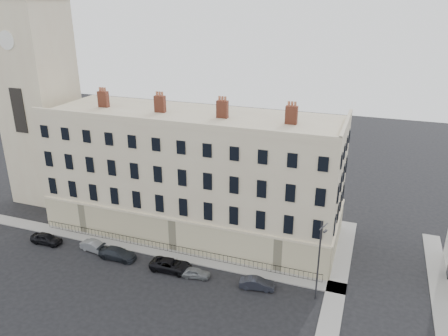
{
  "coord_description": "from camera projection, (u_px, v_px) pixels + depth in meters",
  "views": [
    {
      "loc": [
        14.79,
        -34.08,
        27.68
      ],
      "look_at": [
        -1.08,
        10.0,
        9.62
      ],
      "focal_mm": 35.0,
      "sensor_mm": 36.0,
      "label": 1
    }
  ],
  "objects": [
    {
      "name": "ground",
      "position": [
        201.0,
        290.0,
        44.55
      ],
      "size": [
        160.0,
        160.0,
        0.0
      ],
      "primitive_type": "plane",
      "color": "black",
      "rests_on": "ground"
    },
    {
      "name": "terrace",
      "position": [
        192.0,
        174.0,
        54.25
      ],
      "size": [
        36.22,
        12.22,
        17.0
      ],
      "color": "beige",
      "rests_on": "ground"
    },
    {
      "name": "church_tower",
      "position": [
        35.0,
        71.0,
        59.61
      ],
      "size": [
        8.0,
        8.13,
        44.0
      ],
      "color": "beige",
      "rests_on": "ground"
    },
    {
      "name": "pavement_terrace",
      "position": [
        140.0,
        248.0,
        52.08
      ],
      "size": [
        48.0,
        2.0,
        0.12
      ],
      "primitive_type": "cube",
      "color": "gray",
      "rests_on": "ground"
    },
    {
      "name": "pavement_east_return",
      "position": [
        339.0,
        272.0,
        47.45
      ],
      "size": [
        2.0,
        24.0,
        0.12
      ],
      "primitive_type": "cube",
      "color": "gray",
      "rests_on": "ground"
    },
    {
      "name": "pavement_adjacent",
      "position": [
        438.0,
        280.0,
        46.04
      ],
      "size": [
        2.0,
        20.0,
        0.12
      ],
      "primitive_type": "cube",
      "color": "gray",
      "rests_on": "ground"
    },
    {
      "name": "railings",
      "position": [
        171.0,
        248.0,
        50.99
      ],
      "size": [
        35.0,
        0.04,
        0.96
      ],
      "color": "black",
      "rests_on": "ground"
    },
    {
      "name": "car_a",
      "position": [
        46.0,
        239.0,
        52.89
      ],
      "size": [
        3.95,
        1.68,
        1.33
      ],
      "primitive_type": "imported",
      "rotation": [
        0.0,
        0.0,
        1.6
      ],
      "color": "black",
      "rests_on": "ground"
    },
    {
      "name": "car_b",
      "position": [
        95.0,
        246.0,
        51.28
      ],
      "size": [
        3.88,
        1.75,
        1.24
      ],
      "primitive_type": "imported",
      "rotation": [
        0.0,
        0.0,
        1.45
      ],
      "color": "slate",
      "rests_on": "ground"
    },
    {
      "name": "car_c",
      "position": [
        117.0,
        254.0,
        49.79
      ],
      "size": [
        4.52,
        1.88,
        1.3
      ],
      "primitive_type": "imported",
      "rotation": [
        0.0,
        0.0,
        1.58
      ],
      "color": "#20242B",
      "rests_on": "ground"
    },
    {
      "name": "car_d",
      "position": [
        171.0,
        265.0,
        47.6
      ],
      "size": [
        4.76,
        2.33,
        1.3
      ],
      "primitive_type": "imported",
      "rotation": [
        0.0,
        0.0,
        1.61
      ],
      "color": "black",
      "rests_on": "ground"
    },
    {
      "name": "car_e",
      "position": [
        196.0,
        273.0,
        46.48
      ],
      "size": [
        3.28,
        1.7,
        1.07
      ],
      "primitive_type": "imported",
      "rotation": [
        0.0,
        0.0,
        1.72
      ],
      "color": "gray",
      "rests_on": "ground"
    },
    {
      "name": "car_f",
      "position": [
        257.0,
        284.0,
        44.61
      ],
      "size": [
        3.75,
        1.81,
        1.18
      ],
      "primitive_type": "imported",
      "rotation": [
        0.0,
        0.0,
        1.73
      ],
      "color": "#21232C",
      "rests_on": "ground"
    },
    {
      "name": "streetlamp",
      "position": [
        319.0,
        258.0,
        41.55
      ],
      "size": [
        0.75,
        1.79,
        8.57
      ],
      "rotation": [
        0.0,
        0.0,
        -0.33
      ],
      "color": "#34353A",
      "rests_on": "ground"
    }
  ]
}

